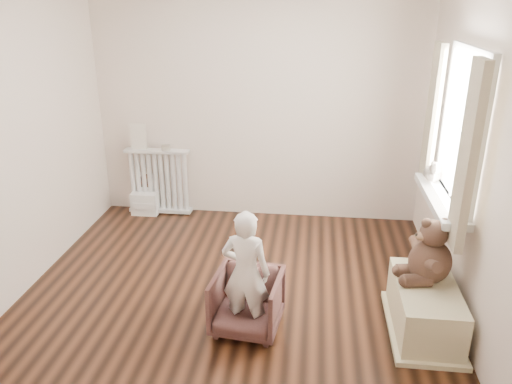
# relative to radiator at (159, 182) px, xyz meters

# --- Properties ---
(floor) EXTENTS (3.60, 3.60, 0.01)m
(floor) POSITION_rel_radiator_xyz_m (1.13, -1.68, -0.39)
(floor) COLOR black
(floor) RESTS_ON ground
(back_wall) EXTENTS (3.60, 0.02, 2.60)m
(back_wall) POSITION_rel_radiator_xyz_m (1.13, 0.12, 0.91)
(back_wall) COLOR silver
(back_wall) RESTS_ON ground
(front_wall) EXTENTS (3.60, 0.02, 2.60)m
(front_wall) POSITION_rel_radiator_xyz_m (1.13, -3.48, 0.91)
(front_wall) COLOR silver
(front_wall) RESTS_ON ground
(left_wall) EXTENTS (0.02, 3.60, 2.60)m
(left_wall) POSITION_rel_radiator_xyz_m (-0.67, -1.68, 0.91)
(left_wall) COLOR silver
(left_wall) RESTS_ON ground
(right_wall) EXTENTS (0.02, 3.60, 2.60)m
(right_wall) POSITION_rel_radiator_xyz_m (2.93, -1.68, 0.91)
(right_wall) COLOR silver
(right_wall) RESTS_ON ground
(window) EXTENTS (0.03, 0.90, 1.10)m
(window) POSITION_rel_radiator_xyz_m (2.89, -1.38, 1.06)
(window) COLOR white
(window) RESTS_ON right_wall
(window_sill) EXTENTS (0.22, 1.10, 0.06)m
(window_sill) POSITION_rel_radiator_xyz_m (2.80, -1.38, 0.48)
(window_sill) COLOR silver
(window_sill) RESTS_ON right_wall
(curtain_left) EXTENTS (0.06, 0.26, 1.30)m
(curtain_left) POSITION_rel_radiator_xyz_m (2.78, -1.95, 1.00)
(curtain_left) COLOR #B5AA8B
(curtain_left) RESTS_ON right_wall
(curtain_right) EXTENTS (0.06, 0.26, 1.30)m
(curtain_right) POSITION_rel_radiator_xyz_m (2.78, -0.81, 1.00)
(curtain_right) COLOR #B5AA8B
(curtain_right) RESTS_ON right_wall
(radiator) EXTENTS (0.73, 0.14, 0.77)m
(radiator) POSITION_rel_radiator_xyz_m (0.00, 0.00, 0.00)
(radiator) COLOR silver
(radiator) RESTS_ON floor
(paper_doll) EXTENTS (0.18, 0.02, 0.30)m
(paper_doll) POSITION_rel_radiator_xyz_m (-0.20, 0.00, 0.54)
(paper_doll) COLOR beige
(paper_doll) RESTS_ON radiator
(tin_a) EXTENTS (0.10, 0.10, 0.06)m
(tin_a) POSITION_rel_radiator_xyz_m (0.11, 0.00, 0.41)
(tin_a) COLOR #A59E8C
(tin_a) RESTS_ON radiator
(toy_vanity) EXTENTS (0.31, 0.22, 0.48)m
(toy_vanity) POSITION_rel_radiator_xyz_m (-0.17, -0.03, -0.11)
(toy_vanity) COLOR silver
(toy_vanity) RESTS_ON floor
(armchair) EXTENTS (0.56, 0.57, 0.47)m
(armchair) POSITION_rel_radiator_xyz_m (1.32, -2.07, -0.16)
(armchair) COLOR #4E2D28
(armchair) RESTS_ON floor
(child) EXTENTS (0.39, 0.28, 0.99)m
(child) POSITION_rel_radiator_xyz_m (1.32, -2.12, 0.12)
(child) COLOR white
(child) RESTS_ON armchair
(toy_bench) EXTENTS (0.44, 0.83, 0.39)m
(toy_bench) POSITION_rel_radiator_xyz_m (2.65, -1.94, -0.19)
(toy_bench) COLOR beige
(toy_bench) RESTS_ON floor
(teddy_bear) EXTENTS (0.46, 0.39, 0.50)m
(teddy_bear) POSITION_rel_radiator_xyz_m (2.67, -1.86, 0.28)
(teddy_bear) COLOR #372318
(teddy_bear) RESTS_ON toy_bench
(plush_cat) EXTENTS (0.17, 0.26, 0.21)m
(plush_cat) POSITION_rel_radiator_xyz_m (2.79, -1.05, 0.61)
(plush_cat) COLOR gray
(plush_cat) RESTS_ON window_sill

